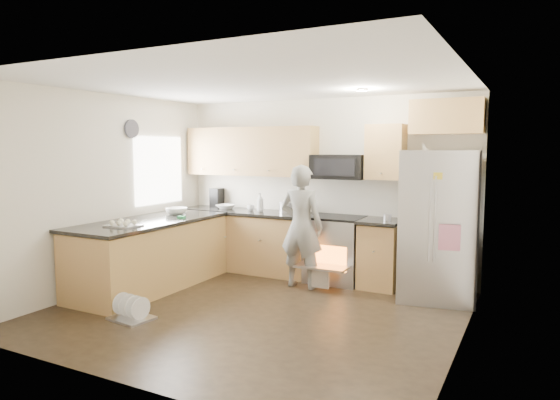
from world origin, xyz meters
The scene contains 8 objects.
ground centered at (0.00, 0.00, 0.00)m, with size 4.50×4.50×0.00m, color black.
room_shell centered at (-0.04, 0.02, 1.67)m, with size 4.54×4.04×2.62m.
back_cabinet_run centered at (-0.58, 1.75, 0.96)m, with size 4.45×0.64×2.50m.
peninsula centered at (-1.75, 0.25, 0.46)m, with size 0.96×2.36×1.02m.
stove_range centered at (0.35, 1.69, 0.68)m, with size 0.76×0.97×1.79m.
refrigerator centered at (1.77, 1.46, 0.93)m, with size 1.02×0.85×1.86m.
person centered at (0.05, 1.20, 0.83)m, with size 0.61×0.40×1.66m, color gray.
dish_rack centered at (-1.07, -0.83, 0.07)m, with size 0.49×0.41×0.28m.
Camera 1 is at (2.85, -4.81, 1.89)m, focal length 32.00 mm.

